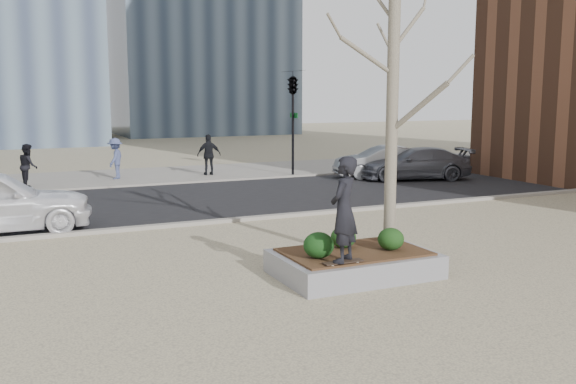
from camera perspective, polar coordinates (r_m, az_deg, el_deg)
name	(u,v)px	position (r m, az deg, el deg)	size (l,w,h in m)	color
ground	(308,281)	(12.24, 1.79, -7.93)	(120.00, 120.00, 0.00)	#B9AD88
street	(173,201)	(21.45, -10.17, -0.82)	(60.00, 8.00, 0.02)	black
far_sidewalk	(132,177)	(28.21, -13.74, 1.33)	(60.00, 6.00, 0.02)	gray
planter	(354,264)	(12.64, 5.88, -6.38)	(3.00, 2.00, 0.45)	gray
planter_mulch	(354,252)	(12.58, 5.90, -5.30)	(2.70, 1.70, 0.04)	#382314
sycamore_tree	(393,79)	(13.00, 9.31, 9.85)	(2.80, 2.80, 6.60)	gray
shrub_left	(319,245)	(11.92, 2.75, -4.75)	(0.57, 0.57, 0.49)	black
shrub_middle	(343,237)	(12.75, 4.95, -4.02)	(0.50, 0.50, 0.43)	#133E13
shrub_right	(391,239)	(12.68, 9.13, -4.15)	(0.51, 0.51, 0.44)	#173511
skateboard	(343,263)	(11.65, 4.92, -6.33)	(0.78, 0.20, 0.07)	black
skateboarder	(344,209)	(11.44, 4.99, -1.56)	(0.69, 0.45, 1.90)	black
car_silver	(383,162)	(27.31, 8.41, 2.68)	(1.41, 4.04, 1.33)	gray
car_third	(415,164)	(26.92, 11.23, 2.50)	(1.84, 4.53, 1.31)	#545660
pedestrian_a	(28,166)	(25.95, -22.09, 2.18)	(0.80, 0.62, 1.65)	black
pedestrian_b	(115,158)	(27.49, -15.09, 2.89)	(1.09, 0.63, 1.69)	#424D78
pedestrian_c	(209,155)	(28.02, -7.04, 3.31)	(1.03, 0.43, 1.76)	black
traffic_light_far	(293,124)	(27.74, 0.44, 6.10)	(0.60, 2.48, 4.50)	black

